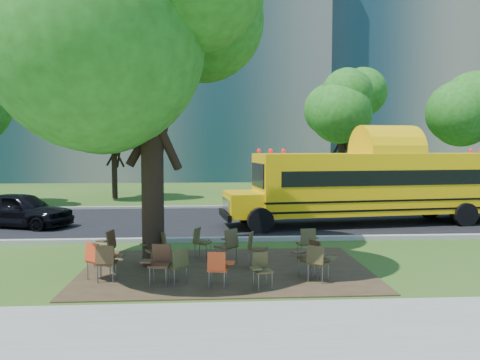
{
  "coord_description": "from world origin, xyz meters",
  "views": [
    {
      "loc": [
        0.64,
        -11.86,
        3.04
      ],
      "look_at": [
        1.61,
        3.45,
        1.95
      ],
      "focal_mm": 35.0,
      "sensor_mm": 36.0,
      "label": 1
    }
  ],
  "objects": [
    {
      "name": "chair_4",
      "position": [
        0.8,
        -2.08,
        0.52
      ],
      "size": [
        0.62,
        0.49,
        0.84
      ],
      "rotation": [
        0.0,
        0.0,
        -0.19
      ],
      "color": "red",
      "rests_on": "ground"
    },
    {
      "name": "school_bus",
      "position": [
        7.37,
        5.99,
        1.61
      ],
      "size": [
        11.61,
        3.85,
        2.79
      ],
      "rotation": [
        0.0,
        0.0,
        0.12
      ],
      "color": "#F1B607",
      "rests_on": "ground"
    },
    {
      "name": "sidewalk",
      "position": [
        0.0,
        -5.0,
        0.02
      ],
      "size": [
        60.0,
        4.0,
        0.04
      ],
      "primitive_type": "cube",
      "color": "gray",
      "rests_on": "ground"
    },
    {
      "name": "chair_7",
      "position": [
        3.03,
        -1.75,
        0.53
      ],
      "size": [
        0.74,
        0.58,
        0.86
      ],
      "rotation": [
        0.0,
        0.0,
        -0.63
      ],
      "color": "#45391D",
      "rests_on": "ground"
    },
    {
      "name": "building_main",
      "position": [
        -8.0,
        36.0,
        11.0
      ],
      "size": [
        38.0,
        16.0,
        22.0
      ],
      "primitive_type": "cube",
      "color": "slate",
      "rests_on": "ground"
    },
    {
      "name": "chair_1",
      "position": [
        -1.92,
        -1.28,
        0.55
      ],
      "size": [
        0.77,
        0.61,
        0.9
      ],
      "rotation": [
        0.0,
        0.0,
        -0.67
      ],
      "color": "red",
      "rests_on": "ground"
    },
    {
      "name": "kerb_near",
      "position": [
        0.0,
        3.0,
        0.07
      ],
      "size": [
        80.0,
        0.25,
        0.14
      ],
      "primitive_type": "cube",
      "color": "gray",
      "rests_on": "ground"
    },
    {
      "name": "chair_12",
      "position": [
        1.75,
        -0.38,
        0.56
      ],
      "size": [
        0.54,
        0.69,
        0.9
      ],
      "rotation": [
        0.0,
        0.0,
        4.43
      ],
      "color": "#433A1D",
      "rests_on": "ground"
    },
    {
      "name": "bg_tree_2",
      "position": [
        -5.0,
        16.0,
        4.21
      ],
      "size": [
        4.8,
        4.8,
        6.62
      ],
      "color": "black",
      "rests_on": "ground"
    },
    {
      "name": "chair_11",
      "position": [
        1.08,
        -0.07,
        0.59
      ],
      "size": [
        0.65,
        0.83,
        0.96
      ],
      "rotation": [
        0.0,
        0.0,
        0.79
      ],
      "color": "#4E4221",
      "rests_on": "ground"
    },
    {
      "name": "chair_13",
      "position": [
        3.21,
        0.29,
        0.55
      ],
      "size": [
        0.6,
        0.59,
        0.9
      ],
      "rotation": [
        0.0,
        0.0,
        0.13
      ],
      "color": "#433D1D",
      "rests_on": "ground"
    },
    {
      "name": "chair_8",
      "position": [
        -2.0,
        0.01,
        0.58
      ],
      "size": [
        0.55,
        0.7,
        0.93
      ],
      "rotation": [
        0.0,
        0.0,
        1.35
      ],
      "color": "#4C2D1B",
      "rests_on": "ground"
    },
    {
      "name": "black_car",
      "position": [
        -6.52,
        6.08,
        0.68
      ],
      "size": [
        4.27,
        2.75,
        1.35
      ],
      "primitive_type": "imported",
      "rotation": [
        0.0,
        0.0,
        1.25
      ],
      "color": "black",
      "rests_on": "ground"
    },
    {
      "name": "asphalt_road",
      "position": [
        0.0,
        7.0,
        0.02
      ],
      "size": [
        80.0,
        8.0,
        0.04
      ],
      "primitive_type": "cube",
      "color": "black",
      "rests_on": "ground"
    },
    {
      "name": "dirt_patch",
      "position": [
        1.0,
        -0.5,
        0.01
      ],
      "size": [
        7.0,
        4.5,
        0.03
      ],
      "primitive_type": "cube",
      "color": "#382819",
      "rests_on": "ground"
    },
    {
      "name": "chair_5",
      "position": [
        1.7,
        -2.09,
        0.48
      ],
      "size": [
        0.53,
        0.57,
        0.78
      ],
      "rotation": [
        0.0,
        0.0,
        3.41
      ],
      "color": "#4B4220",
      "rests_on": "ground"
    },
    {
      "name": "chair_6",
      "position": [
        2.95,
        -1.3,
        0.54
      ],
      "size": [
        0.7,
        0.6,
        0.88
      ],
      "rotation": [
        0.0,
        0.0,
        2.0
      ],
      "color": "#433018",
      "rests_on": "ground"
    },
    {
      "name": "ground",
      "position": [
        0.0,
        0.0,
        0.0
      ],
      "size": [
        160.0,
        160.0,
        0.0
      ],
      "primitive_type": "plane",
      "color": "#2C5019",
      "rests_on": "ground"
    },
    {
      "name": "kerb_far",
      "position": [
        0.0,
        11.1,
        0.07
      ],
      "size": [
        80.0,
        0.25,
        0.14
      ],
      "primitive_type": "cube",
      "color": "gray",
      "rests_on": "ground"
    },
    {
      "name": "chair_0",
      "position": [
        -1.67,
        -1.43,
        0.54
      ],
      "size": [
        0.56,
        0.51,
        0.87
      ],
      "rotation": [
        0.0,
        0.0,
        -0.01
      ],
      "color": "#4E361C",
      "rests_on": "ground"
    },
    {
      "name": "chair_9",
      "position": [
        -0.69,
        -0.26,
        0.57
      ],
      "size": [
        0.73,
        0.62,
        0.91
      ],
      "rotation": [
        0.0,
        0.0,
        2.01
      ],
      "color": "#453C1D",
      "rests_on": "ground"
    },
    {
      "name": "chair_2",
      "position": [
        -0.07,
        -1.73,
        0.51
      ],
      "size": [
        0.56,
        0.71,
        0.83
      ],
      "rotation": [
        0.0,
        0.0,
        0.69
      ],
      "color": "#413E1C",
      "rests_on": "ground"
    },
    {
      "name": "chair_10",
      "position": [
        0.36,
        0.75,
        0.52
      ],
      "size": [
        0.53,
        0.67,
        0.84
      ],
      "rotation": [
        0.0,
        0.0,
        -1.94
      ],
      "color": "brown",
      "rests_on": "ground"
    },
    {
      "name": "main_tree",
      "position": [
        -0.82,
        -0.01,
        5.7
      ],
      "size": [
        7.2,
        7.2,
        9.32
      ],
      "color": "black",
      "rests_on": "ground"
    },
    {
      "name": "bg_tree_3",
      "position": [
        8.0,
        14.0,
        5.03
      ],
      "size": [
        5.6,
        5.6,
        7.84
      ],
      "color": "black",
      "rests_on": "ground"
    },
    {
      "name": "chair_3",
      "position": [
        -0.5,
        -1.69,
        0.56
      ],
      "size": [
        0.64,
        0.53,
        0.9
      ],
      "rotation": [
        0.0,
        0.0,
        3.01
      ],
      "color": "#512F1D",
      "rests_on": "ground"
    },
    {
      "name": "building_right",
      "position": [
        24.0,
        38.0,
        12.5
      ],
      "size": [
        30.0,
        16.0,
        25.0
      ],
      "primitive_type": "cube",
      "color": "gray",
      "rests_on": "ground"
    }
  ]
}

